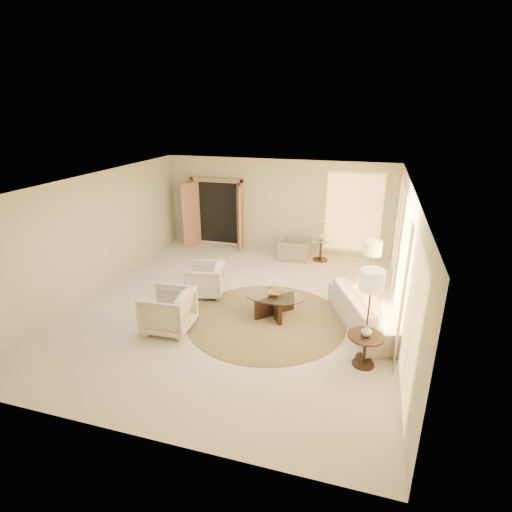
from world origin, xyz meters
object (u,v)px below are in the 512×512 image
(sofa, at_px, (367,310))
(floor_lamp_near, at_px, (373,251))
(coffee_table, at_px, (275,302))
(side_vase, at_px, (321,236))
(floor_lamp_far, at_px, (371,284))
(armchair_right, at_px, (168,309))
(side_table, at_px, (321,248))
(accent_chair, at_px, (294,246))
(end_vase, at_px, (367,331))
(armchair_left, at_px, (205,278))
(end_table, at_px, (365,345))
(bowl, at_px, (275,293))

(sofa, xyz_separation_m, floor_lamp_near, (0.00, 0.92, 0.96))
(coffee_table, height_order, side_vase, side_vase)
(floor_lamp_far, bearing_deg, armchair_right, -178.57)
(armchair_right, xyz_separation_m, side_table, (2.40, 4.75, -0.07))
(accent_chair, xyz_separation_m, floor_lamp_near, (2.20, -2.43, 0.90))
(end_vase, bearing_deg, floor_lamp_near, 90.00)
(accent_chair, bearing_deg, floor_lamp_far, 115.00)
(end_vase, relative_size, side_vase, 0.87)
(sofa, distance_m, coffee_table, 1.92)
(armchair_left, bearing_deg, side_table, 129.80)
(end_table, bearing_deg, coffee_table, 145.74)
(floor_lamp_near, bearing_deg, bowl, -151.94)
(end_table, xyz_separation_m, side_table, (-1.42, 4.86, -0.01))
(end_table, height_order, end_vase, end_vase)
(armchair_left, height_order, coffee_table, armchair_left)
(armchair_right, bearing_deg, armchair_left, 173.75)
(coffee_table, bearing_deg, accent_chair, 94.68)
(armchair_right, bearing_deg, bowl, 118.59)
(accent_chair, xyz_separation_m, floor_lamp_far, (2.20, -4.55, 1.05))
(armchair_right, xyz_separation_m, end_vase, (3.81, -0.11, 0.22))
(armchair_left, distance_m, floor_lamp_near, 3.88)
(armchair_right, bearing_deg, side_table, 149.54)
(armchair_left, distance_m, coffee_table, 1.89)
(sofa, relative_size, side_table, 3.68)
(sofa, xyz_separation_m, armchair_right, (-3.81, -1.30, 0.11))
(sofa, bearing_deg, side_vase, -0.67)
(floor_lamp_far, bearing_deg, armchair_left, 156.92)
(side_table, bearing_deg, end_vase, -73.74)
(armchair_right, relative_size, end_vase, 4.86)
(accent_chair, relative_size, floor_lamp_near, 0.61)
(armchair_left, height_order, side_table, armchair_left)
(end_vase, bearing_deg, bowl, 145.74)
(sofa, bearing_deg, floor_lamp_near, -23.01)
(coffee_table, distance_m, floor_lamp_near, 2.40)
(floor_lamp_far, bearing_deg, bowl, 150.08)
(accent_chair, height_order, end_table, accent_chair)
(sofa, relative_size, end_table, 3.85)
(armchair_left, xyz_separation_m, accent_chair, (1.54, 2.96, -0.02))
(end_table, bearing_deg, floor_lamp_far, 90.00)
(sofa, xyz_separation_m, coffee_table, (-1.92, -0.10, -0.05))
(end_table, bearing_deg, armchair_left, 154.35)
(coffee_table, distance_m, side_vase, 3.62)
(armchair_left, bearing_deg, coffee_table, 61.91)
(floor_lamp_near, bearing_deg, accent_chair, 132.17)
(armchair_left, xyz_separation_m, floor_lamp_far, (3.74, -1.59, 1.03))
(coffee_table, relative_size, floor_lamp_near, 0.95)
(side_vase, bearing_deg, accent_chair, -172.57)
(coffee_table, bearing_deg, side_table, 81.99)
(armchair_right, height_order, floor_lamp_near, floor_lamp_near)
(sofa, relative_size, coffee_table, 1.63)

